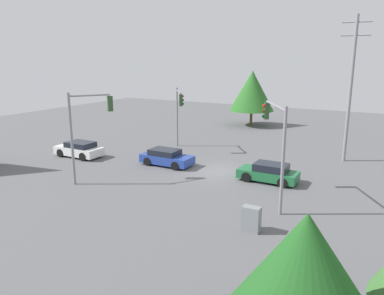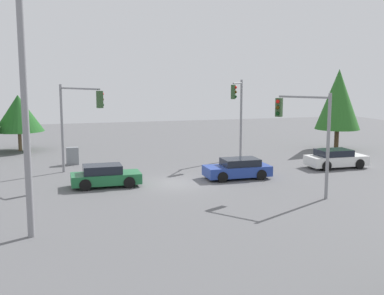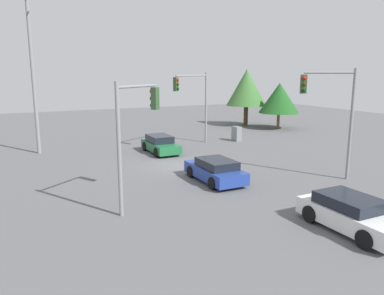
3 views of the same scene
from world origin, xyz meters
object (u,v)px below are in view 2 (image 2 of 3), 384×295
object	(u,v)px
traffic_signal_main	(77,113)
sedan_blue	(238,169)
electrical_cabinet	(72,156)
sedan_white	(336,159)
traffic_signal_aux	(306,126)
sedan_green	(105,176)
traffic_signal_cross	(238,106)

from	to	relation	value
traffic_signal_main	sedan_blue	bearing A→B (deg)	39.31
electrical_cabinet	sedan_blue	bearing A→B (deg)	-38.14
sedan_white	traffic_signal_aux	bearing A→B (deg)	-42.85
traffic_signal_main	sedan_green	bearing A→B (deg)	-9.79
traffic_signal_aux	electrical_cabinet	distance (m)	18.20
traffic_signal_aux	electrical_cabinet	bearing A→B (deg)	4.62
traffic_signal_cross	traffic_signal_main	bearing A→B (deg)	-44.00
traffic_signal_aux	traffic_signal_cross	bearing A→B (deg)	-40.06
traffic_signal_cross	traffic_signal_aux	xyz separation A→B (m)	(-0.43, -11.35, -0.35)
sedan_white	electrical_cabinet	xyz separation A→B (m)	(-18.32, 6.51, -0.01)
sedan_blue	traffic_signal_aux	distance (m)	6.45
sedan_green	traffic_signal_main	size ratio (longest dim) A/B	0.68
traffic_signal_aux	sedan_green	bearing A→B (deg)	25.49
sedan_green	traffic_signal_main	distance (m)	5.25
traffic_signal_main	electrical_cabinet	world-z (taller)	traffic_signal_main
sedan_blue	electrical_cabinet	world-z (taller)	same
sedan_green	traffic_signal_aux	xyz separation A→B (m)	(10.48, -5.25, 3.26)
traffic_signal_cross	sedan_white	bearing A→B (deg)	85.62
sedan_green	electrical_cabinet	world-z (taller)	sedan_green
traffic_signal_main	traffic_signal_aux	size ratio (longest dim) A/B	1.06
traffic_signal_cross	traffic_signal_aux	distance (m)	11.37
traffic_signal_main	traffic_signal_aux	distance (m)	14.79
sedan_blue	traffic_signal_main	size ratio (longest dim) A/B	0.70
sedan_green	electrical_cabinet	size ratio (longest dim) A/B	3.17
traffic_signal_cross	electrical_cabinet	size ratio (longest dim) A/B	4.84
sedan_white	traffic_signal_cross	distance (m)	8.25
traffic_signal_main	traffic_signal_aux	bearing A→B (deg)	22.68
electrical_cabinet	traffic_signal_main	bearing A→B (deg)	-86.56
sedan_blue	sedan_green	size ratio (longest dim) A/B	1.03
sedan_green	traffic_signal_cross	xyz separation A→B (m)	(10.91, 6.11, 3.61)
sedan_white	traffic_signal_main	distance (m)	18.52
sedan_white	traffic_signal_main	world-z (taller)	traffic_signal_main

